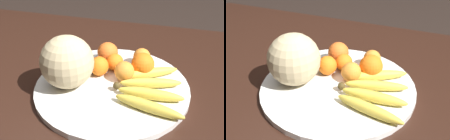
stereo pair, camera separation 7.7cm
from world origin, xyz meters
TOP-DOWN VIEW (x-y plane):
  - kitchen_table at (0.00, 0.00)m, footprint 1.68×1.13m
  - fruit_bowl at (-0.08, -0.01)m, footprint 0.46×0.46m
  - melon at (0.05, 0.02)m, footprint 0.16×0.16m
  - banana_bunch at (-0.19, 0.00)m, footprint 0.21×0.26m
  - orange_front_left at (-0.14, -0.15)m, footprint 0.06×0.06m
  - orange_front_right at (-0.16, -0.09)m, footprint 0.07×0.07m
  - orange_mid_center at (-0.06, -0.10)m, footprint 0.06×0.06m
  - orange_back_left at (-0.02, -0.06)m, footprint 0.06×0.06m
  - orange_back_right at (-0.03, -0.14)m, footprint 0.07×0.07m
  - orange_top_small at (-0.11, -0.05)m, footprint 0.06×0.06m
  - produce_tag at (-0.13, -0.07)m, footprint 0.07×0.05m

SIDE VIEW (x-z plane):
  - kitchen_table at x=0.00m, z-range 0.28..0.99m
  - fruit_bowl at x=-0.08m, z-range 0.71..0.72m
  - produce_tag at x=-0.13m, z-range 0.72..0.73m
  - banana_bunch at x=-0.19m, z-range 0.72..0.76m
  - orange_mid_center at x=-0.06m, z-range 0.72..0.78m
  - orange_front_left at x=-0.14m, z-range 0.72..0.78m
  - orange_back_left at x=-0.02m, z-range 0.72..0.78m
  - orange_top_small at x=-0.11m, z-range 0.72..0.78m
  - orange_back_right at x=-0.03m, z-range 0.72..0.79m
  - orange_front_right at x=-0.16m, z-range 0.72..0.80m
  - melon at x=0.05m, z-range 0.72..0.88m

